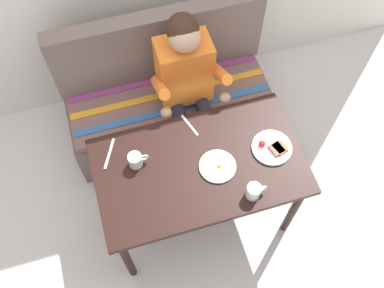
# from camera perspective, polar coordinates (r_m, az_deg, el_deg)

# --- Properties ---
(ground_plane) EXTENTS (8.00, 8.00, 0.00)m
(ground_plane) POSITION_cam_1_polar(r_m,az_deg,el_deg) (3.19, 0.78, -8.60)
(ground_plane) COLOR beige
(table) EXTENTS (1.20, 0.70, 0.73)m
(table) POSITION_cam_1_polar(r_m,az_deg,el_deg) (2.59, 0.95, -3.55)
(table) COLOR black
(table) RESTS_ON ground
(couch) EXTENTS (1.44, 0.56, 1.00)m
(couch) POSITION_cam_1_polar(r_m,az_deg,el_deg) (3.24, -3.12, 5.72)
(couch) COLOR #68574F
(couch) RESTS_ON ground
(person) EXTENTS (0.45, 0.61, 1.21)m
(person) POSITION_cam_1_polar(r_m,az_deg,el_deg) (2.83, -0.61, 8.19)
(person) COLOR orange
(person) RESTS_ON ground
(plate_breakfast) EXTENTS (0.23, 0.23, 0.05)m
(plate_breakfast) POSITION_cam_1_polar(r_m,az_deg,el_deg) (2.60, 10.39, -0.47)
(plate_breakfast) COLOR white
(plate_breakfast) RESTS_ON table
(plate_eggs) EXTENTS (0.21, 0.21, 0.04)m
(plate_eggs) POSITION_cam_1_polar(r_m,az_deg,el_deg) (2.51, 3.32, -2.89)
(plate_eggs) COLOR white
(plate_eggs) RESTS_ON table
(coffee_mug) EXTENTS (0.12, 0.08, 0.10)m
(coffee_mug) POSITION_cam_1_polar(r_m,az_deg,el_deg) (2.42, 7.99, -6.04)
(coffee_mug) COLOR white
(coffee_mug) RESTS_ON table
(coffee_mug_second) EXTENTS (0.12, 0.08, 0.09)m
(coffee_mug_second) POSITION_cam_1_polar(r_m,az_deg,el_deg) (2.50, -7.28, -2.06)
(coffee_mug_second) COLOR white
(coffee_mug_second) RESTS_ON table
(fork) EXTENTS (0.07, 0.17, 0.00)m
(fork) POSITION_cam_1_polar(r_m,az_deg,el_deg) (2.65, -0.30, 2.44)
(fork) COLOR silver
(fork) RESTS_ON table
(knife) EXTENTS (0.10, 0.19, 0.00)m
(knife) POSITION_cam_1_polar(r_m,az_deg,el_deg) (2.60, -10.62, -1.22)
(knife) COLOR silver
(knife) RESTS_ON table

